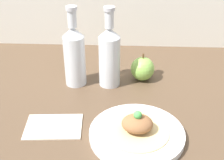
% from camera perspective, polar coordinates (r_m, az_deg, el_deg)
% --- Properties ---
extents(ground_plane, '(1.80, 1.10, 0.04)m').
position_cam_1_polar(ground_plane, '(0.97, 0.54, -7.41)').
color(ground_plane, brown).
extents(plate, '(0.26, 0.26, 0.02)m').
position_cam_1_polar(plate, '(0.87, 4.56, -9.67)').
color(plate, white).
rests_on(plate, ground_plane).
extents(plated_food, '(0.18, 0.18, 0.07)m').
position_cam_1_polar(plated_food, '(0.85, 4.63, -8.30)').
color(plated_food, '#D6BC7F').
rests_on(plated_food, plate).
extents(cider_bottle_left, '(0.07, 0.07, 0.28)m').
position_cam_1_polar(cider_bottle_left, '(1.07, -6.89, 4.69)').
color(cider_bottle_left, silver).
rests_on(cider_bottle_left, ground_plane).
extents(cider_bottle_right, '(0.07, 0.07, 0.28)m').
position_cam_1_polar(cider_bottle_right, '(1.06, -0.47, 4.59)').
color(cider_bottle_right, silver).
rests_on(cider_bottle_right, ground_plane).
extents(apple, '(0.09, 0.09, 0.10)m').
position_cam_1_polar(apple, '(1.12, 5.60, 2.08)').
color(apple, '#84B74C').
rests_on(apple, ground_plane).
extents(napkin, '(0.17, 0.12, 0.01)m').
position_cam_1_polar(napkin, '(0.92, -10.63, -8.27)').
color(napkin, beige).
rests_on(napkin, ground_plane).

